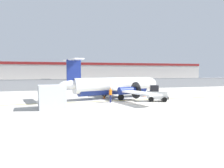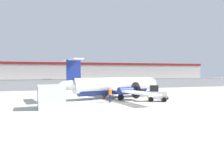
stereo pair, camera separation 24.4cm
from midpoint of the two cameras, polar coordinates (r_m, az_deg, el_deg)
The scene contains 17 objects.
ground_plane at distance 23.87m, azimuth 1.30°, elevation -4.80°, with size 140.00×140.00×0.01m.
perimeter_fence at distance 39.31m, azimuth -5.20°, elevation 0.07°, with size 98.00×0.10×2.10m.
parking_lot_strip at distance 50.73m, azimuth -7.38°, elevation -0.38°, with size 98.00×17.00×0.12m.
background_building at distance 68.99m, azimuth -9.41°, elevation 3.28°, with size 91.00×8.10×6.50m.
commuter_airplane at distance 26.21m, azimuth 1.31°, elevation -0.54°, with size 14.13×15.92×4.92m.
baggage_tug at distance 23.94m, azimuth 12.88°, elevation -2.81°, with size 2.57×2.00×1.88m.
ground_crew_worker at distance 22.46m, azimuth -0.23°, elevation -2.88°, with size 0.45×0.53×1.70m.
cargo_container at distance 19.67m, azimuth -16.63°, elevation -3.50°, with size 2.66×2.32×2.20m.
traffic_cone_near_left at distance 25.96m, azimuth -1.99°, elevation -3.44°, with size 0.36×0.36×0.64m.
traffic_cone_near_right at distance 28.48m, azimuth 9.57°, elevation -2.87°, with size 0.36×0.36×0.64m.
traffic_cone_far_left at distance 28.13m, azimuth 11.95°, elevation -2.98°, with size 0.36×0.36×0.64m.
parked_car_0 at distance 46.48m, azimuth -23.25°, elevation 0.05°, with size 4.38×2.41×1.58m.
parked_car_1 at distance 52.60m, azimuth -18.14°, elevation 0.53°, with size 4.37×2.40×1.58m.
parked_car_2 at distance 49.18m, azimuth -9.46°, elevation 0.46°, with size 4.38×2.42×1.58m.
parked_car_3 at distance 46.91m, azimuth -3.00°, elevation 0.36°, with size 4.37×2.38×1.58m.
parked_car_4 at distance 52.30m, azimuth 2.84°, elevation 0.68°, with size 4.25×2.10×1.58m.
parked_car_5 at distance 58.46m, azimuth 6.26°, elevation 0.96°, with size 4.22×2.04×1.58m.
Camera 2 is at (-6.47, -20.72, 3.44)m, focal length 32.00 mm.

